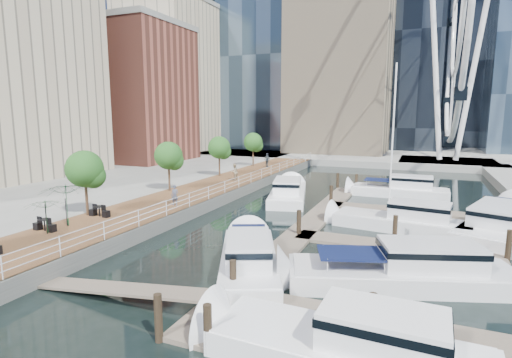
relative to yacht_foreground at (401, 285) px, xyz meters
The scene contains 17 objects.
ground 10.01m from the yacht_foreground, 166.24° to the right, with size 520.00×520.00×0.00m, color black.
boardwalk 22.59m from the yacht_foreground, 146.03° to the left, with size 6.00×60.00×1.00m, color brown.
seawall 20.17m from the yacht_foreground, 141.26° to the left, with size 0.25×60.00×1.00m, color #595954.
land_inland 47.44m from the yacht_foreground, 164.57° to the left, with size 48.00×90.00×1.00m, color gray.
land_far 100.09m from the yacht_foreground, 95.58° to the left, with size 200.00×114.00×1.00m, color gray.
pier 49.80m from the yacht_foreground, 85.08° to the left, with size 14.00×12.00×1.00m, color gray.
railing 20.30m from the yacht_foreground, 141.44° to the left, with size 0.10×60.00×1.05m, color white, non-canonical shape.
floating_docks 7.81m from the yacht_foreground, 103.05° to the left, with size 16.00×34.00×2.60m.
midrise_condos 51.49m from the yacht_foreground, 150.56° to the left, with size 19.00×67.00×28.00m.
street_trees 24.49m from the yacht_foreground, 151.19° to the left, with size 2.60×42.60×4.60m.
cafe_tables 20.64m from the yacht_foreground, 167.72° to the right, with size 2.50×13.70×0.74m.
yacht_foreground is the anchor object (origin of this frame).
pedestrian_near 18.39m from the yacht_foreground, 159.07° to the left, with size 0.59×0.39×1.63m, color #464A5D.
pedestrian_mid 26.50m from the yacht_foreground, 133.14° to the left, with size 0.89×0.69×1.83m, color #9C8A6B.
pedestrian_far 36.34m from the yacht_foreground, 121.19° to the left, with size 1.12×0.47×1.92m, color #373F45.
moored_yachts 9.65m from the yacht_foreground, 98.57° to the left, with size 23.86×32.49×11.50m.
cafe_seating 20.76m from the yacht_foreground, 167.06° to the right, with size 3.91×15.97×2.74m.
Camera 1 is at (10.29, -16.83, 8.04)m, focal length 28.00 mm.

